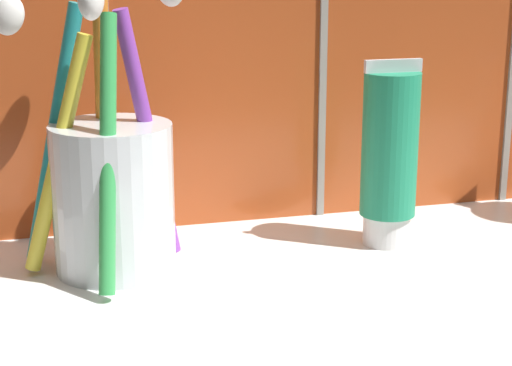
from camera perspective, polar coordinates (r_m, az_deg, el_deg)
sink_counter at (r=47.94cm, az=8.68°, el=-8.77°), size 58.46×31.99×2.00cm
toothbrush_cup at (r=50.38cm, az=-9.73°, el=0.03°), size 11.37×10.69×18.09cm
toothpaste_tube at (r=54.51cm, az=8.89°, el=1.81°), size 3.72×3.55×11.90cm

